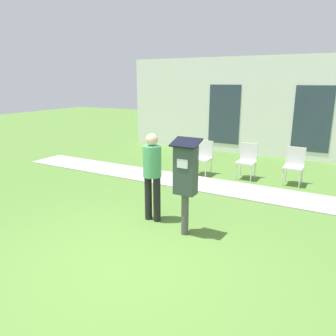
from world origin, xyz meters
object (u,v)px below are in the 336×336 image
at_px(parking_meter, 185,175).
at_px(outdoor_chair_right, 294,163).
at_px(outdoor_chair_middle, 247,158).
at_px(person_standing, 152,170).
at_px(outdoor_chair_left, 203,155).

xyz_separation_m(parking_meter, outdoor_chair_right, (1.10, 3.70, -0.49)).
height_order(outdoor_chair_middle, outdoor_chair_right, same).
bearing_deg(outdoor_chair_right, person_standing, -113.54).
xyz_separation_m(outdoor_chair_left, outdoor_chair_middle, (1.13, 0.21, 0.00)).
height_order(parking_meter, outdoor_chair_left, parking_meter).
bearing_deg(parking_meter, outdoor_chair_middle, 90.44).
bearing_deg(person_standing, outdoor_chair_right, 29.64).
bearing_deg(outdoor_chair_right, outdoor_chair_middle, -172.52).
distance_m(person_standing, outdoor_chair_middle, 3.52).
bearing_deg(outdoor_chair_left, outdoor_chair_right, -3.69).
bearing_deg(outdoor_chair_middle, outdoor_chair_left, -149.17).
distance_m(parking_meter, person_standing, 0.79).
relative_size(outdoor_chair_left, outdoor_chair_right, 1.00).
bearing_deg(parking_meter, person_standing, 163.60).
xyz_separation_m(person_standing, outdoor_chair_right, (1.86, 3.48, -0.40)).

